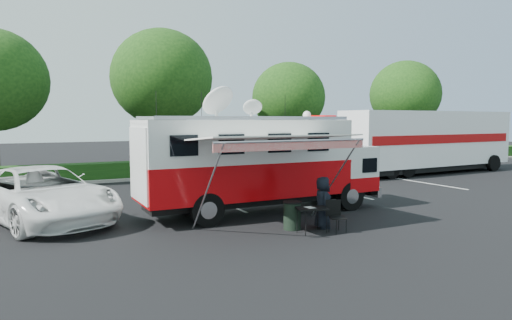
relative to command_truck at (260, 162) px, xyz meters
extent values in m
plane|color=black|center=(0.08, 0.00, -1.86)|extent=(120.00, 120.00, 0.00)
cube|color=#9E998E|center=(4.08, 11.00, -1.78)|extent=(60.00, 0.35, 0.15)
cube|color=black|center=(4.08, 11.90, -1.36)|extent=(60.00, 1.20, 1.00)
cylinder|color=black|center=(0.08, 13.00, 0.54)|extent=(0.44, 0.44, 4.80)
ellipsoid|color=#14380F|center=(0.08, 13.00, 4.09)|extent=(6.14, 6.14, 5.84)
cylinder|color=black|center=(9.08, 13.00, 0.14)|extent=(0.44, 0.44, 4.00)
ellipsoid|color=#14380F|center=(9.08, 13.00, 3.10)|extent=(5.12, 5.12, 4.86)
cylinder|color=black|center=(20.08, 13.00, 0.34)|extent=(0.44, 0.44, 4.40)
ellipsoid|color=#14380F|center=(20.08, 13.00, 3.60)|extent=(5.63, 5.63, 5.35)
cube|color=silver|center=(-6.42, 3.00, -1.85)|extent=(0.12, 5.50, 0.01)
cube|color=silver|center=(-0.42, 3.00, -1.85)|extent=(0.12, 5.50, 0.01)
cube|color=silver|center=(5.58, 3.00, -1.85)|extent=(0.12, 5.50, 0.01)
cube|color=silver|center=(11.58, 3.00, -1.85)|extent=(0.12, 5.50, 0.01)
cube|color=black|center=(0.08, 0.00, -1.32)|extent=(8.48, 1.38, 0.30)
cylinder|color=black|center=(3.23, -1.08, -1.32)|extent=(1.08, 0.32, 1.08)
cylinder|color=black|center=(3.23, 1.09, -1.32)|extent=(1.08, 0.32, 1.08)
cylinder|color=black|center=(-2.49, -1.08, -1.32)|extent=(1.08, 0.32, 1.08)
cylinder|color=black|center=(-2.49, 1.09, -1.32)|extent=(1.08, 0.32, 1.08)
cube|color=silver|center=(4.57, 0.00, -1.27)|extent=(0.20, 2.47, 0.39)
cube|color=silver|center=(3.83, 0.00, -0.33)|extent=(1.38, 2.47, 1.68)
cube|color=#C0070B|center=(3.83, 0.00, -0.92)|extent=(1.40, 2.49, 0.54)
cube|color=black|center=(4.47, 0.00, -0.03)|extent=(0.12, 2.17, 0.69)
cube|color=#C0070B|center=(-0.61, 0.00, -0.58)|extent=(7.50, 2.47, 1.18)
cube|color=#C0070B|center=(-0.61, 0.00, 0.02)|extent=(7.52, 2.49, 0.10)
cube|color=silver|center=(-0.61, 0.00, 0.76)|extent=(7.50, 2.47, 1.38)
cube|color=silver|center=(-0.61, 0.00, 1.49)|extent=(7.50, 2.47, 0.08)
cube|color=#CC0505|center=(2.74, 0.00, 1.62)|extent=(0.54, 0.94, 0.16)
sphere|color=silver|center=(2.64, 0.99, 1.72)|extent=(0.34, 0.34, 0.34)
ellipsoid|color=silver|center=(-1.70, -0.15, 2.19)|extent=(1.18, 1.18, 0.36)
ellipsoid|color=silver|center=(-0.22, 0.20, 1.99)|extent=(0.69, 0.69, 0.20)
cylinder|color=black|center=(-3.67, 0.39, 1.99)|extent=(0.02, 0.02, 0.99)
cylinder|color=black|center=(-2.09, 0.39, 1.99)|extent=(0.02, 0.02, 0.99)
cylinder|color=black|center=(1.26, 0.39, 1.99)|extent=(0.02, 0.02, 0.99)
cube|color=white|center=(-0.81, -2.42, 1.00)|extent=(4.93, 2.36, 0.21)
cube|color=red|center=(-0.81, -3.58, 0.83)|extent=(4.93, 0.04, 0.28)
cylinder|color=#B2B2B7|center=(-0.81, -3.60, 0.94)|extent=(4.93, 0.07, 0.07)
cylinder|color=#B2B2B7|center=(-3.02, -2.49, -0.45)|extent=(0.05, 2.55, 2.84)
cylinder|color=#B2B2B7|center=(1.41, -2.49, -0.45)|extent=(0.05, 2.55, 2.84)
imported|color=white|center=(-7.13, 2.03, -1.86)|extent=(5.08, 7.24, 1.84)
imported|color=black|center=(0.66, -2.94, -1.86)|extent=(0.77, 0.93, 1.62)
cube|color=black|center=(0.00, -3.33, -1.11)|extent=(1.06, 0.89, 0.04)
cylinder|color=black|center=(-0.38, -3.56, -1.48)|extent=(0.02, 0.02, 0.75)
cylinder|color=black|center=(-0.38, -3.09, -1.48)|extent=(0.02, 0.02, 0.75)
cylinder|color=black|center=(0.37, -3.56, -1.48)|extent=(0.02, 0.02, 0.75)
cylinder|color=black|center=(0.37, -3.09, -1.48)|extent=(0.02, 0.02, 0.75)
cube|color=silver|center=(-0.05, -3.28, -1.08)|extent=(0.24, 0.32, 0.01)
cube|color=black|center=(0.72, -3.63, -1.40)|extent=(0.60, 0.60, 0.04)
cube|color=black|center=(0.72, -3.40, -1.15)|extent=(0.43, 0.22, 0.51)
cylinder|color=black|center=(0.54, -3.81, -1.63)|extent=(0.02, 0.02, 0.46)
cylinder|color=black|center=(0.54, -3.45, -1.63)|extent=(0.02, 0.02, 0.46)
cylinder|color=black|center=(0.90, -3.81, -1.63)|extent=(0.02, 0.02, 0.46)
cylinder|color=black|center=(0.90, -3.45, -1.63)|extent=(0.02, 0.02, 0.46)
cylinder|color=black|center=(-0.28, -2.65, -1.44)|extent=(0.54, 0.54, 0.83)
cylinder|color=black|center=(-0.28, -2.65, -1.00)|extent=(0.58, 0.58, 0.04)
cube|color=white|center=(15.40, 6.23, 0.37)|extent=(12.81, 3.13, 3.39)
cube|color=#B20C0C|center=(15.40, 4.88, 0.37)|extent=(12.08, 0.50, 0.53)
cube|color=black|center=(15.40, 6.23, -1.49)|extent=(11.74, 2.77, 0.32)
cylinder|color=black|center=(11.16, 5.06, -1.33)|extent=(1.06, 0.32, 1.06)
cylinder|color=black|center=(11.16, 7.39, -1.33)|extent=(1.06, 0.32, 1.06)
cylinder|color=black|center=(12.43, 5.06, -1.33)|extent=(1.06, 0.32, 1.06)
cylinder|color=black|center=(12.43, 7.39, -1.33)|extent=(1.06, 0.32, 1.06)
cylinder|color=black|center=(20.17, 5.06, -1.33)|extent=(1.06, 0.32, 1.06)
cylinder|color=black|center=(20.17, 7.39, -1.33)|extent=(1.06, 0.32, 1.06)
camera|label=1|loc=(-7.65, -14.51, 1.54)|focal=32.00mm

